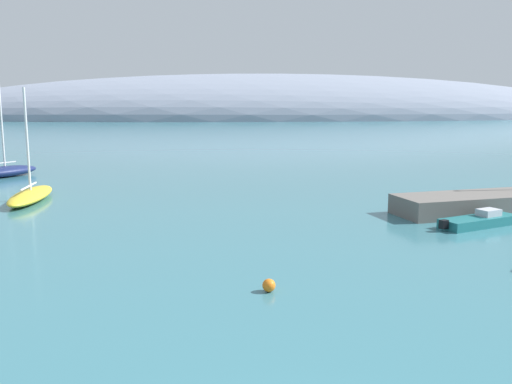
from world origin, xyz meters
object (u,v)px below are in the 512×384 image
sailboat_yellow_near_shore (31,195)px  mooring_buoy_orange (269,285)px  sailboat_navy_mid_mooring (5,170)px  motorboat_teal_alongside_breakwater (479,221)px

sailboat_yellow_near_shore → mooring_buoy_orange: sailboat_yellow_near_shore is taller
sailboat_yellow_near_shore → sailboat_navy_mid_mooring: sailboat_navy_mid_mooring is taller
sailboat_navy_mid_mooring → motorboat_teal_alongside_breakwater: sailboat_navy_mid_mooring is taller
sailboat_yellow_near_shore → motorboat_teal_alongside_breakwater: bearing=-111.1°
sailboat_navy_mid_mooring → mooring_buoy_orange: bearing=-109.5°
sailboat_yellow_near_shore → sailboat_navy_mid_mooring: (-6.59, 13.42, 0.16)m
sailboat_navy_mid_mooring → motorboat_teal_alongside_breakwater: bearing=-86.1°
sailboat_navy_mid_mooring → mooring_buoy_orange: sailboat_navy_mid_mooring is taller
sailboat_yellow_near_shore → motorboat_teal_alongside_breakwater: sailboat_yellow_near_shore is taller
sailboat_navy_mid_mooring → mooring_buoy_orange: size_ratio=20.85×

